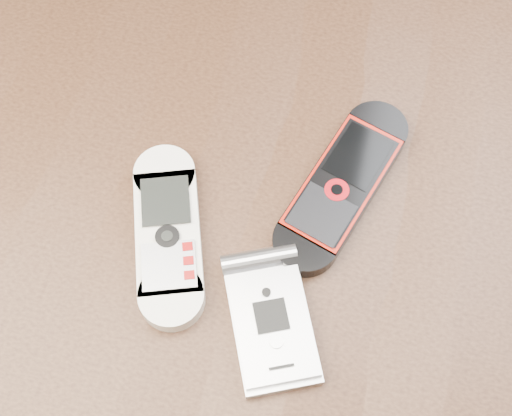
% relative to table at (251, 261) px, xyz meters
% --- Properties ---
extents(ground, '(4.00, 4.00, 0.00)m').
position_rel_table_xyz_m(ground, '(0.00, 0.00, -0.64)').
color(ground, '#472B19').
rests_on(ground, ground).
extents(table, '(1.20, 0.80, 0.75)m').
position_rel_table_xyz_m(table, '(0.00, 0.00, 0.00)').
color(table, black).
rests_on(table, ground).
extents(nokia_white, '(0.09, 0.15, 0.02)m').
position_rel_table_xyz_m(nokia_white, '(-0.05, -0.03, 0.11)').
color(nokia_white, white).
rests_on(nokia_white, table).
extents(nokia_black_red, '(0.10, 0.17, 0.02)m').
position_rel_table_xyz_m(nokia_black_red, '(0.06, 0.03, 0.11)').
color(nokia_black_red, black).
rests_on(nokia_black_red, table).
extents(motorola_razr, '(0.09, 0.12, 0.02)m').
position_rel_table_xyz_m(motorola_razr, '(0.04, -0.08, 0.11)').
color(motorola_razr, silver).
rests_on(motorola_razr, table).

